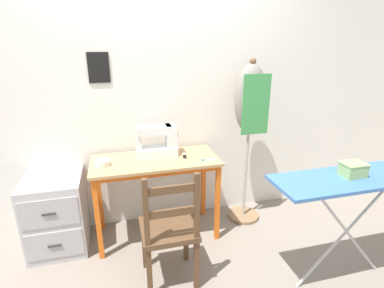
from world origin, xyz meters
TOP-DOWN VIEW (x-y plane):
  - ground_plane at (0.00, 0.00)m, footprint 14.00×14.00m
  - wall_back at (-0.00, 0.58)m, footprint 10.00×0.06m
  - sewing_table at (0.00, 0.24)m, footprint 1.11×0.51m
  - sewing_machine at (0.05, 0.35)m, footprint 0.37×0.18m
  - fabric_bowl at (-0.44, 0.22)m, footprint 0.12×0.12m
  - scissors at (0.42, 0.12)m, footprint 0.14×0.05m
  - thread_spool_near_machine at (0.25, 0.21)m, footprint 0.04×0.04m
  - wooden_chair at (0.00, -0.35)m, footprint 0.40×0.38m
  - filing_cabinet at (-0.87, 0.30)m, footprint 0.47×0.52m
  - dress_form at (0.90, 0.31)m, footprint 0.32×0.32m
  - ironing_board at (1.26, -0.67)m, footprint 1.20×0.37m
  - storage_box at (1.23, -0.65)m, footprint 0.16×0.12m

SIDE VIEW (x-z plane):
  - ground_plane at x=0.00m, z-range 0.00..0.00m
  - filing_cabinet at x=-0.87m, z-range 0.00..0.66m
  - wooden_chair at x=0.00m, z-range -0.03..0.91m
  - sewing_table at x=0.00m, z-range 0.28..1.04m
  - scissors at x=0.42m, z-range 0.76..0.77m
  - thread_spool_near_machine at x=0.25m, z-range 0.76..0.81m
  - fabric_bowl at x=-0.44m, z-range 0.76..0.81m
  - ironing_board at x=1.26m, z-range 0.38..1.26m
  - sewing_machine at x=0.05m, z-range 0.74..1.04m
  - storage_box at x=1.23m, z-range 0.87..0.96m
  - dress_form at x=0.90m, z-range 0.35..1.95m
  - wall_back at x=0.00m, z-range 0.00..2.55m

